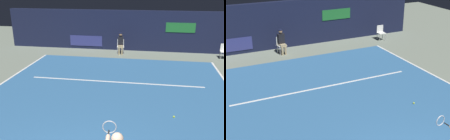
{
  "view_description": "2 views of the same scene",
  "coord_description": "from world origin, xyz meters",
  "views": [
    {
      "loc": [
        1.56,
        -3.46,
        4.19
      ],
      "look_at": [
        0.09,
        5.54,
        1.04
      ],
      "focal_mm": 40.2,
      "sensor_mm": 36.0,
      "label": 1
    },
    {
      "loc": [
        -4.89,
        -4.52,
        5.84
      ],
      "look_at": [
        0.36,
        6.4,
        0.88
      ],
      "focal_mm": 52.59,
      "sensor_mm": 36.0,
      "label": 2
    }
  ],
  "objects": [
    {
      "name": "back_wall",
      "position": [
        -0.0,
        12.8,
        1.3
      ],
      "size": [
        16.28,
        0.33,
        2.6
      ],
      "color": "#141933",
      "rests_on": "ground"
    },
    {
      "name": "ground_plane",
      "position": [
        0.0,
        4.84,
        0.0
      ],
      "size": [
        31.46,
        31.46,
        0.0
      ],
      "primitive_type": "plane",
      "color": "gray"
    },
    {
      "name": "line_judge_on_chair",
      "position": [
        -0.39,
        11.72,
        0.69
      ],
      "size": [
        0.49,
        0.56,
        1.32
      ],
      "color": "white",
      "rests_on": "ground"
    },
    {
      "name": "courtside_chair_near",
      "position": [
        5.74,
        11.61,
        0.5
      ],
      "size": [
        0.46,
        0.44,
        0.88
      ],
      "color": "white",
      "rests_on": "ground"
    },
    {
      "name": "line_service",
      "position": [
        0.0,
        6.88,
        0.01
      ],
      "size": [
        7.75,
        0.1,
        0.01
      ],
      "primitive_type": "cube",
      "color": "white",
      "rests_on": "court_surface"
    },
    {
      "name": "court_surface",
      "position": [
        0.0,
        4.84,
        0.01
      ],
      "size": [
        9.94,
        11.68,
        0.01
      ],
      "primitive_type": "cube",
      "color": "#336699",
      "rests_on": "ground"
    },
    {
      "name": "tennis_ball",
      "position": [
        2.39,
        4.06,
        0.05
      ],
      "size": [
        0.07,
        0.07,
        0.07
      ],
      "primitive_type": "sphere",
      "color": "#CCE033",
      "rests_on": "court_surface"
    }
  ]
}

